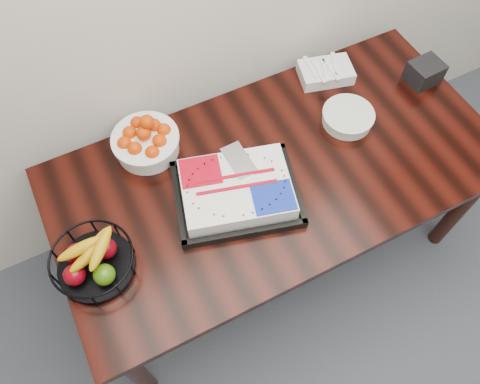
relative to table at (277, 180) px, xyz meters
name	(u,v)px	position (x,y,z in m)	size (l,w,h in m)	color
table	(277,180)	(0.00, 0.00, 0.00)	(1.80, 0.90, 0.75)	black
cake_tray	(236,191)	(-0.21, -0.04, 0.13)	(0.54, 0.47, 0.10)	black
tangerine_bowl	(145,139)	(-0.43, 0.32, 0.16)	(0.27, 0.27, 0.17)	white
fruit_basket	(93,261)	(-0.77, -0.08, 0.15)	(0.29, 0.29, 0.15)	black
plate_stack	(348,117)	(0.37, 0.08, 0.11)	(0.22, 0.22, 0.05)	white
fork_bag	(326,72)	(0.43, 0.33, 0.12)	(0.26, 0.20, 0.07)	silver
napkin_box	(425,72)	(0.80, 0.12, 0.13)	(0.14, 0.12, 0.10)	black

